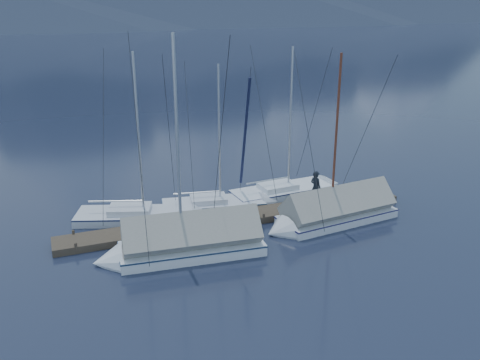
% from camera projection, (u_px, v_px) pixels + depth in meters
% --- Properties ---
extents(ground, '(1000.00, 1000.00, 0.00)m').
position_uv_depth(ground, '(255.00, 237.00, 23.94)').
color(ground, black).
rests_on(ground, ground).
extents(dock, '(18.00, 1.50, 0.54)m').
position_uv_depth(dock, '(240.00, 219.00, 25.66)').
color(dock, '#382D23').
rests_on(dock, ground).
extents(mooring_posts, '(15.12, 1.52, 0.35)m').
position_uv_depth(mooring_posts, '(231.00, 216.00, 25.41)').
color(mooring_posts, '#382D23').
rests_on(mooring_posts, ground).
extents(sailboat_open_left, '(7.21, 4.09, 9.19)m').
position_uv_depth(sailboat_open_left, '(154.00, 217.00, 25.81)').
color(sailboat_open_left, silver).
rests_on(sailboat_open_left, ground).
extents(sailboat_open_mid, '(6.54, 3.02, 8.37)m').
position_uv_depth(sailboat_open_mid, '(228.00, 204.00, 27.40)').
color(sailboat_open_mid, silver).
rests_on(sailboat_open_mid, ground).
extents(sailboat_open_right, '(7.01, 2.95, 9.10)m').
position_uv_depth(sailboat_open_right, '(295.00, 190.00, 29.44)').
color(sailboat_open_right, silver).
rests_on(sailboat_open_right, ground).
extents(sailboat_covered_near, '(7.31, 3.17, 9.25)m').
position_uv_depth(sailboat_covered_near, '(329.00, 214.00, 25.34)').
color(sailboat_covered_near, silver).
rests_on(sailboat_covered_near, ground).
extents(sailboat_covered_far, '(7.55, 3.18, 10.33)m').
position_uv_depth(sailboat_covered_far, '(178.00, 245.00, 22.04)').
color(sailboat_covered_far, white).
rests_on(sailboat_covered_far, ground).
extents(person, '(0.65, 0.79, 1.85)m').
position_uv_depth(person, '(316.00, 188.00, 26.60)').
color(person, black).
rests_on(person, dock).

